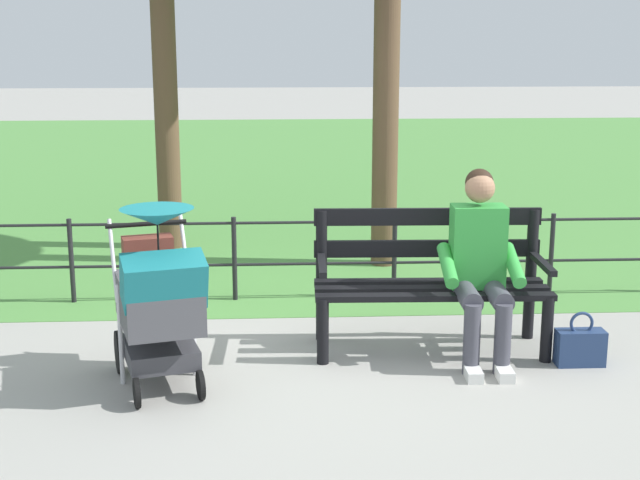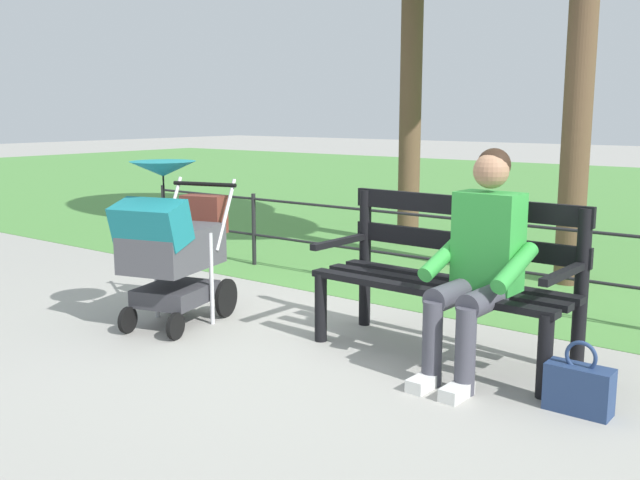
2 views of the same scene
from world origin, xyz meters
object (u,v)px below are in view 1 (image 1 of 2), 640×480
(park_bench, at_px, (430,274))
(stroller, at_px, (159,295))
(person_on_bench, at_px, (480,261))
(handbag, at_px, (580,347))

(park_bench, bearing_deg, stroller, 19.71)
(park_bench, distance_m, person_on_bench, 0.40)
(handbag, bearing_deg, person_on_bench, -16.27)
(stroller, xyz_separation_m, handbag, (-2.73, -0.23, -0.47))
(person_on_bench, bearing_deg, park_bench, -36.83)
(person_on_bench, height_order, handbag, person_on_bench)
(person_on_bench, height_order, stroller, person_on_bench)
(stroller, bearing_deg, handbag, -175.25)
(stroller, distance_m, handbag, 2.78)
(handbag, bearing_deg, stroller, 4.75)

